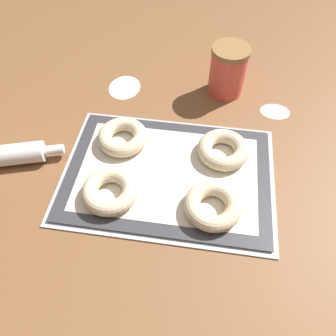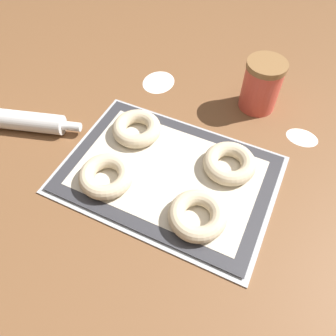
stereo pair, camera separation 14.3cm
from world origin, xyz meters
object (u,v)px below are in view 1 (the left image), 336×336
baking_tray (168,174)px  bagel_front_right (213,206)px  bagel_front_left (110,191)px  bagel_back_right (223,150)px  flour_canister (228,71)px  bagel_back_left (123,137)px

baking_tray → bagel_front_right: 0.15m
bagel_front_left → bagel_front_right: bearing=-1.0°
baking_tray → bagel_back_right: 0.15m
bagel_front_right → flour_canister: (0.01, 0.43, 0.05)m
bagel_back_left → bagel_back_right: (0.26, -0.01, 0.00)m
bagel_back_right → flour_canister: bearing=90.9°
bagel_front_left → bagel_back_right: 0.30m
bagel_back_left → flour_canister: size_ratio=0.88×
baking_tray → bagel_back_right: bagel_back_right is taller
bagel_back_right → bagel_front_left: bearing=-147.2°
bagel_back_right → bagel_front_right: bearing=-95.4°
baking_tray → bagel_front_right: bearing=-38.1°
baking_tray → bagel_back_right: size_ratio=4.01×
bagel_back_left → flour_canister: bearing=45.1°
baking_tray → bagel_back_right: (0.13, 0.08, 0.03)m
bagel_back_right → flour_canister: 0.27m
bagel_front_left → bagel_front_right: (0.24, -0.00, 0.00)m
bagel_back_right → flour_canister: flour_canister is taller
bagel_front_right → flour_canister: flour_canister is taller
bagel_back_left → bagel_back_right: same height
baking_tray → flour_canister: size_ratio=3.53×
bagel_front_left → bagel_back_right: (0.25, 0.16, 0.00)m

